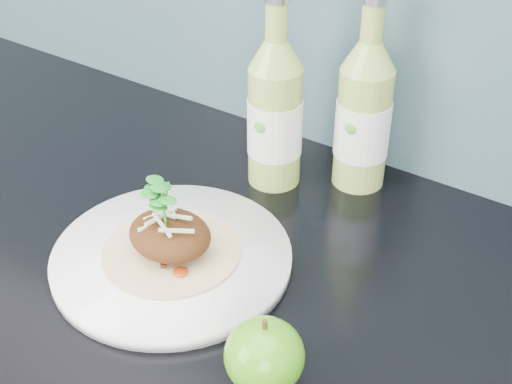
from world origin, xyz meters
TOP-DOWN VIEW (x-y plane):
  - dinner_plate at (-0.07, 1.64)m, footprint 0.34×0.34m
  - pork_taco at (-0.07, 1.64)m, footprint 0.16×0.16m
  - green_apple at (0.12, 1.55)m, footprint 0.10×0.10m
  - cider_bottle_left at (-0.07, 1.86)m, footprint 0.07×0.08m
  - cider_bottle_right at (0.03, 1.92)m, footprint 0.08×0.08m

SIDE VIEW (x-z plane):
  - dinner_plate at x=-0.07m, z-range 0.90..0.92m
  - green_apple at x=0.12m, z-range 0.90..0.98m
  - pork_taco at x=-0.07m, z-range 0.89..1.00m
  - cider_bottle_left at x=-0.07m, z-range 0.87..1.14m
  - cider_bottle_right at x=0.03m, z-range 0.87..1.14m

